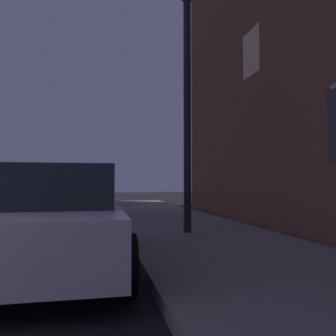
# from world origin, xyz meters

# --- Properties ---
(car_white) EXTENTS (2.07, 4.10, 1.43)m
(car_white) POSITION_xyz_m (2.85, 3.16, 0.72)
(car_white) COLOR silver
(car_white) RESTS_ON ground
(car_red) EXTENTS (2.21, 4.57, 1.43)m
(car_red) POSITION_xyz_m (2.85, 9.43, 0.70)
(car_red) COLOR maroon
(car_red) RESTS_ON ground
(car_black) EXTENTS (2.28, 4.66, 1.43)m
(car_black) POSITION_xyz_m (2.85, 15.11, 0.71)
(car_black) COLOR black
(car_black) RESTS_ON ground
(car_blue) EXTENTS (2.15, 4.50, 1.43)m
(car_blue) POSITION_xyz_m (2.85, 21.35, 0.72)
(car_blue) COLOR navy
(car_blue) RESTS_ON ground
(street_lamp) EXTENTS (0.44, 0.44, 5.48)m
(street_lamp) POSITION_xyz_m (5.34, 5.16, 3.78)
(street_lamp) COLOR black
(street_lamp) RESTS_ON sidewalk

